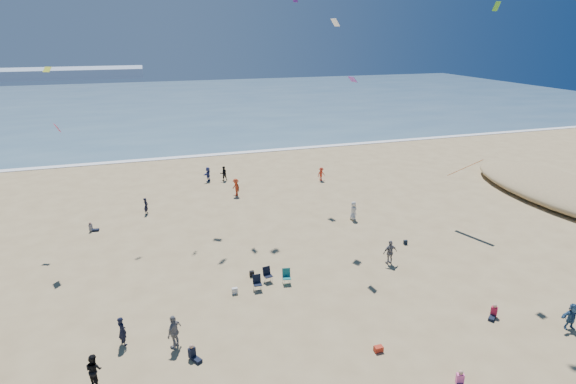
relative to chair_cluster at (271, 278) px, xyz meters
name	(u,v)px	position (x,y,z in m)	size (l,w,h in m)	color
ocean	(168,103)	(-1.77, 84.00, -0.47)	(220.00, 100.00, 0.06)	#476B84
surf_line	(190,157)	(-1.77, 34.00, -0.46)	(220.00, 1.20, 0.08)	white
standing_flyers	(265,241)	(0.89, 4.81, 0.34)	(34.63, 41.77, 1.90)	black
seated_group	(319,324)	(1.26, -5.33, -0.08)	(24.34, 28.75, 0.84)	silver
chair_cluster	(271,278)	(0.00, 0.00, 0.00)	(2.65, 1.45, 1.00)	black
white_tote	(235,291)	(-2.44, -0.28, -0.30)	(0.35, 0.20, 0.40)	silver
black_backpack	(252,274)	(-0.93, 1.49, -0.31)	(0.30, 0.22, 0.38)	black
cooler	(378,349)	(3.60, -7.87, -0.35)	(0.45, 0.30, 0.30)	red
navy_bag	(405,242)	(11.56, 2.66, -0.33)	(0.28, 0.18, 0.34)	black
kites_aloft	(374,54)	(7.53, 2.11, 13.75)	(40.39, 40.11, 29.29)	#F03E1F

